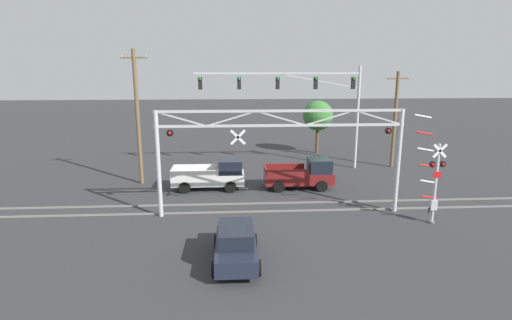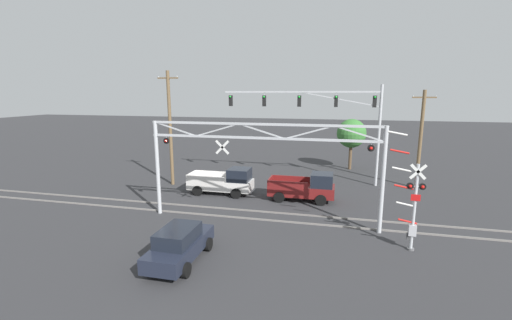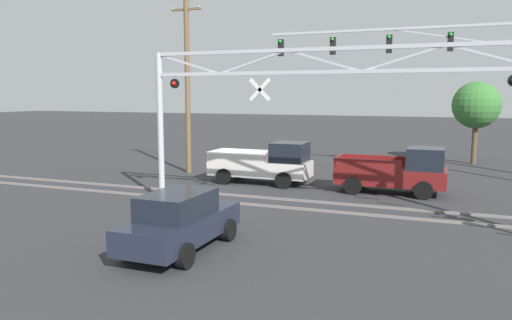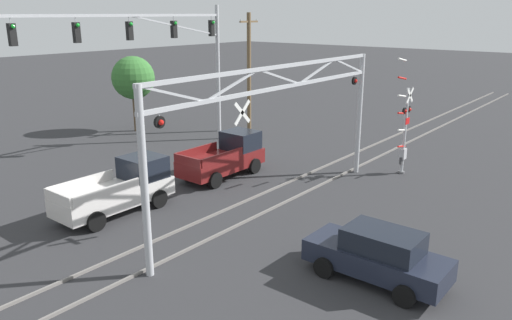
{
  "view_description": "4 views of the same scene",
  "coord_description": "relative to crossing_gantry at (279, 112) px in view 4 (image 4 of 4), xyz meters",
  "views": [
    {
      "loc": [
        -2.72,
        -7.35,
        8.35
      ],
      "look_at": [
        -1.29,
        16.18,
        2.85
      ],
      "focal_mm": 28.0,
      "sensor_mm": 36.0,
      "label": 1
    },
    {
      "loc": [
        4.32,
        -4.85,
        7.79
      ],
      "look_at": [
        -0.12,
        13.63,
        4.05
      ],
      "focal_mm": 24.0,
      "sensor_mm": 36.0,
      "label": 2
    },
    {
      "loc": [
        4.44,
        -3.17,
        4.4
      ],
      "look_at": [
        -2.13,
        13.35,
        2.05
      ],
      "focal_mm": 35.0,
      "sensor_mm": 36.0,
      "label": 3
    },
    {
      "loc": [
        -15.77,
        3.01,
        8.0
      ],
      "look_at": [
        0.65,
        16.24,
        1.76
      ],
      "focal_mm": 35.0,
      "sensor_mm": 36.0,
      "label": 4
    }
  ],
  "objects": [
    {
      "name": "rail_track_far",
      "position": [
        0.02,
        1.72,
        -4.19
      ],
      "size": [
        80.0,
        0.08,
        0.1
      ],
      "primitive_type": "cube",
      "color": "gray",
      "rests_on": "ground_plane"
    },
    {
      "name": "crossing_signal_mast",
      "position": [
        8.07,
        -1.93,
        -2.01
      ],
      "size": [
        1.93,
        0.35,
        6.01
      ],
      "color": "#B7BABF",
      "rests_on": "ground_plane"
    },
    {
      "name": "background_tree_beyond_span",
      "position": [
        5.7,
        16.62,
        -0.53
      ],
      "size": [
        2.94,
        2.94,
        5.2
      ],
      "color": "brown",
      "rests_on": "ground_plane"
    },
    {
      "name": "rail_track_near",
      "position": [
        0.02,
        0.28,
        -4.19
      ],
      "size": [
        80.0,
        0.08,
        0.1
      ],
      "primitive_type": "cube",
      "color": "gray",
      "rests_on": "ground_plane"
    },
    {
      "name": "pickup_truck_following",
      "position": [
        -4.06,
        5.14,
        -3.26
      ],
      "size": [
        4.99,
        2.1,
        2.1
      ],
      "color": "silver",
      "rests_on": "ground_plane"
    },
    {
      "name": "traffic_signal_span",
      "position": [
        3.83,
        10.47,
        1.88
      ],
      "size": [
        13.46,
        0.39,
        8.47
      ],
      "color": "#B7BABF",
      "rests_on": "ground_plane"
    },
    {
      "name": "utility_pole_right",
      "position": [
        10.91,
        10.61,
        -0.08
      ],
      "size": [
        1.8,
        0.28,
        8.04
      ],
      "color": "brown",
      "rests_on": "ground_plane"
    },
    {
      "name": "pickup_truck_lead",
      "position": [
        2.24,
        4.96,
        -3.26
      ],
      "size": [
        4.77,
        2.1,
        2.1
      ],
      "color": "maroon",
      "rests_on": "ground_plane"
    },
    {
      "name": "crossing_gantry",
      "position": [
        0.0,
        0.0,
        0.0
      ],
      "size": [
        13.95,
        0.28,
        6.07
      ],
      "color": "#B7BABF",
      "rests_on": "ground_plane"
    },
    {
      "name": "sedan_waiting",
      "position": [
        -2.61,
        -5.74,
        -3.38
      ],
      "size": [
        2.0,
        4.38,
        1.69
      ],
      "color": "#1E2333",
      "rests_on": "ground_plane"
    }
  ]
}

